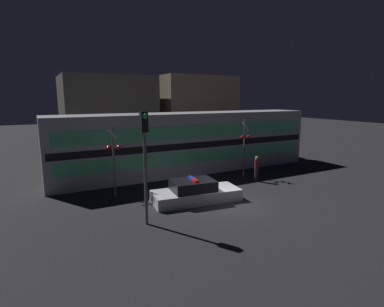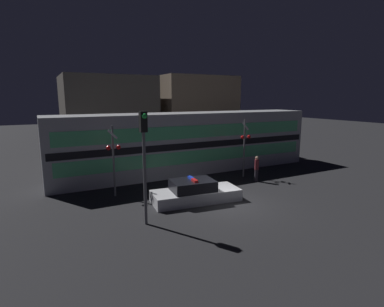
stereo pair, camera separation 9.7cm
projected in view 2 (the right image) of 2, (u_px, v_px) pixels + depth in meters
name	position (u px, v px, depth m)	size (l,w,h in m)	color
ground_plane	(231.00, 204.00, 16.19)	(120.00, 120.00, 0.00)	black
train	(189.00, 142.00, 23.14)	(20.61, 3.13, 4.56)	#B7BABF
police_car	(195.00, 193.00, 16.64)	(5.05, 2.41, 1.34)	silver
pedestrian	(257.00, 169.00, 20.47)	(0.30, 0.30, 1.77)	#2D2833
crossing_signal_near	(245.00, 144.00, 21.39)	(0.82, 0.32, 4.19)	slate
crossing_signal_far	(114.00, 156.00, 17.13)	(0.82, 0.32, 4.14)	slate
traffic_light_corner	(144.00, 149.00, 13.04)	(0.30, 0.46, 5.13)	slate
building_left	(108.00, 117.00, 28.82)	(8.09, 6.99, 7.66)	#47423D
building_center	(193.00, 114.00, 32.25)	(7.77, 6.55, 7.86)	brown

